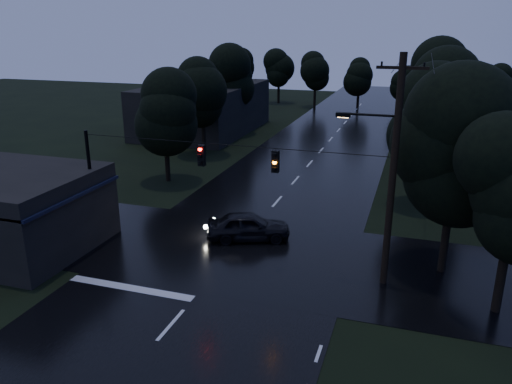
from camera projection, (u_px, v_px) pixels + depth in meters
The scene contains 16 objects.
main_road at pixel (310, 164), 41.74m from camera, with size 12.00×120.00×0.02m, color black.
cross_street at pixel (235, 251), 25.51m from camera, with size 60.00×9.00×0.02m, color black.
building_far_right at pixel (490, 140), 40.52m from camera, with size 10.00×14.00×4.40m, color black.
building_far_left at pixel (204, 108), 54.10m from camera, with size 10.00×16.00×5.00m, color black.
utility_pole_main at pixel (391, 170), 20.76m from camera, with size 3.50×0.30×10.00m.
utility_pole_far at pixel (417, 129), 36.26m from camera, with size 2.00×0.30×7.50m.
anchor_pole_left at pixel (92, 187), 25.87m from camera, with size 0.18×0.18×6.00m, color black.
span_signals at pixel (237, 157), 22.78m from camera, with size 15.00×0.37×1.12m.
tree_corner_near at pixel (457, 147), 21.57m from camera, with size 4.48×4.48×9.44m.
tree_left_a at pixel (164, 111), 35.53m from camera, with size 3.92×3.92×8.26m.
tree_left_b at pixel (202, 92), 42.80m from camera, with size 4.20×4.20×8.85m.
tree_left_c at pixel (236, 77), 51.88m from camera, with size 4.48×4.48×9.44m.
tree_right_a at pixel (431, 119), 30.10m from camera, with size 4.20×4.20×8.85m.
tree_right_b at pixel (439, 97), 37.02m from camera, with size 4.48×4.48×9.44m.
tree_right_c at pixel (444, 79), 45.74m from camera, with size 4.76×4.76×10.03m.
car at pixel (248, 226), 26.72m from camera, with size 1.79×4.45×1.52m, color black.
Camera 1 is at (8.28, -9.75, 10.92)m, focal length 35.00 mm.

